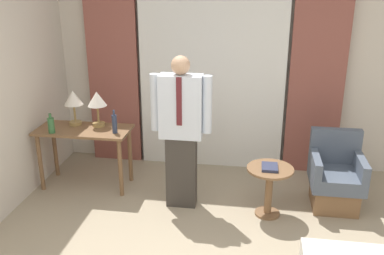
# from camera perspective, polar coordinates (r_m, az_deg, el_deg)

# --- Properties ---
(wall_back) EXTENTS (10.00, 0.06, 2.70)m
(wall_back) POSITION_cam_1_polar(r_m,az_deg,el_deg) (5.57, 2.79, 8.42)
(wall_back) COLOR beige
(wall_back) RESTS_ON ground_plane
(curtain_sheer_center) EXTENTS (1.85, 0.06, 2.58)m
(curtain_sheer_center) POSITION_cam_1_polar(r_m,az_deg,el_deg) (5.46, 2.64, 7.54)
(curtain_sheer_center) COLOR white
(curtain_sheer_center) RESTS_ON ground_plane
(curtain_drape_left) EXTENTS (0.67, 0.06, 2.58)m
(curtain_drape_left) POSITION_cam_1_polar(r_m,az_deg,el_deg) (5.74, -10.50, 7.84)
(curtain_drape_left) COLOR brown
(curtain_drape_left) RESTS_ON ground_plane
(curtain_drape_right) EXTENTS (0.67, 0.06, 2.58)m
(curtain_drape_right) POSITION_cam_1_polar(r_m,az_deg,el_deg) (5.48, 16.37, 6.80)
(curtain_drape_right) COLOR brown
(curtain_drape_right) RESTS_ON ground_plane
(desk) EXTENTS (1.10, 0.51, 0.73)m
(desk) POSITION_cam_1_polar(r_m,az_deg,el_deg) (5.23, -14.17, -1.43)
(desk) COLOR brown
(desk) RESTS_ON ground_plane
(table_lamp_left) EXTENTS (0.22, 0.22, 0.42)m
(table_lamp_left) POSITION_cam_1_polar(r_m,az_deg,el_deg) (5.26, -15.54, 3.51)
(table_lamp_left) COLOR #9E7F47
(table_lamp_left) RESTS_ON desk
(table_lamp_right) EXTENTS (0.22, 0.22, 0.42)m
(table_lamp_right) POSITION_cam_1_polar(r_m,az_deg,el_deg) (5.15, -12.54, 3.42)
(table_lamp_right) COLOR #9E7F47
(table_lamp_right) RESTS_ON desk
(bottle_near_edge) EXTENTS (0.06, 0.06, 0.27)m
(bottle_near_edge) POSITION_cam_1_polar(r_m,az_deg,el_deg) (4.94, -10.30, 0.53)
(bottle_near_edge) COLOR #2D3851
(bottle_near_edge) RESTS_ON desk
(bottle_by_lamp) EXTENTS (0.07, 0.07, 0.23)m
(bottle_by_lamp) POSITION_cam_1_polar(r_m,az_deg,el_deg) (5.12, -18.27, 0.32)
(bottle_by_lamp) COLOR #336638
(bottle_by_lamp) RESTS_ON desk
(person) EXTENTS (0.65, 0.21, 1.68)m
(person) POSITION_cam_1_polar(r_m,az_deg,el_deg) (4.52, -1.46, -0.07)
(person) COLOR #38332D
(person) RESTS_ON ground_plane
(armchair) EXTENTS (0.55, 0.59, 0.83)m
(armchair) POSITION_cam_1_polar(r_m,az_deg,el_deg) (5.00, 18.54, -6.50)
(armchair) COLOR brown
(armchair) RESTS_ON ground_plane
(side_table) EXTENTS (0.49, 0.49, 0.55)m
(side_table) POSITION_cam_1_polar(r_m,az_deg,el_deg) (4.61, 10.27, -7.32)
(side_table) COLOR brown
(side_table) RESTS_ON ground_plane
(book) EXTENTS (0.17, 0.21, 0.03)m
(book) POSITION_cam_1_polar(r_m,az_deg,el_deg) (4.52, 10.32, -5.22)
(book) COLOR #2D334C
(book) RESTS_ON side_table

